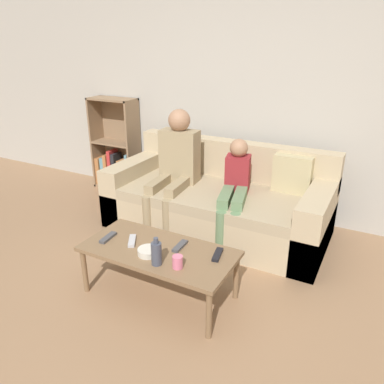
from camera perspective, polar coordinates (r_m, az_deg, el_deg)
ground_plane at (r=2.65m, az=-12.62°, el=-21.48°), size 22.00×22.00×0.00m
wall_back at (r=4.07m, az=8.76°, el=14.76°), size 12.00×0.06×2.60m
couch at (r=3.78m, az=4.10°, el=-1.66°), size 2.16×1.00×0.84m
bookshelf at (r=4.95m, az=-11.32°, el=5.45°), size 0.60×0.28×1.15m
coffee_table at (r=2.78m, az=-5.11°, el=-9.33°), size 1.13×0.54×0.39m
person_adult at (r=3.75m, az=-2.45°, el=4.84°), size 0.40×0.70×1.19m
person_child at (r=3.47m, az=6.55°, el=0.77°), size 0.37×0.70×0.96m
cup_near at (r=2.53m, az=-2.21°, el=-10.59°), size 0.07×0.07×0.09m
tv_remote_0 at (r=2.87m, az=-9.12°, el=-7.35°), size 0.13×0.17×0.02m
tv_remote_1 at (r=2.67m, az=3.92°, el=-9.49°), size 0.08×0.18×0.02m
tv_remote_2 at (r=2.77m, az=-1.84°, el=-8.23°), size 0.05×0.17×0.02m
tv_remote_3 at (r=2.95m, az=-12.67°, el=-6.78°), size 0.06×0.17×0.02m
snack_bowl at (r=2.69m, az=-6.65°, el=-9.02°), size 0.15×0.15×0.05m
bottle at (r=2.55m, az=-5.45°, el=-9.26°), size 0.07×0.07×0.20m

